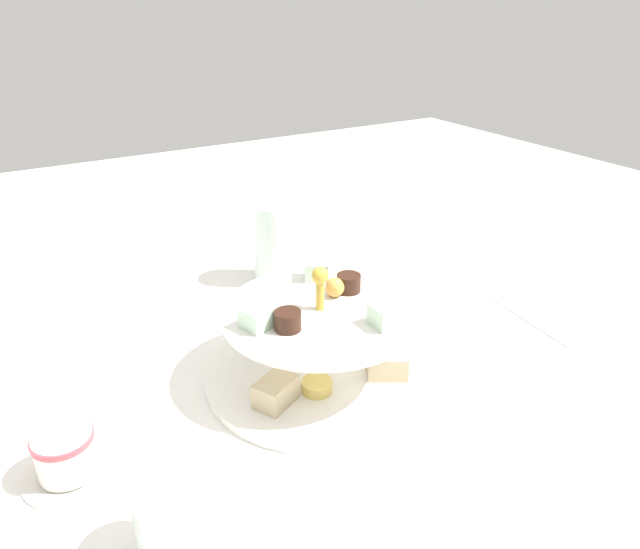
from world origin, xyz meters
name	(u,v)px	position (x,y,z in m)	size (l,w,h in m)	color
ground_plane	(320,376)	(0.00, 0.00, 0.00)	(2.40, 2.40, 0.00)	white
tiered_serving_stand	(320,347)	(0.00, 0.00, 0.04)	(0.28, 0.28, 0.15)	white
water_glass_tall_right	(274,243)	(-0.27, 0.08, 0.06)	(0.07, 0.07, 0.13)	silver
water_glass_short_left	(175,521)	(0.16, -0.23, 0.04)	(0.06, 0.06, 0.08)	silver
teacup_with_saucer	(66,456)	(0.02, -0.30, 0.02)	(0.09, 0.09, 0.05)	white
butter_knife_left	(528,318)	(0.03, 0.33, 0.00)	(0.17, 0.01, 0.00)	silver
butter_knife_right	(77,345)	(-0.23, -0.24, 0.00)	(0.17, 0.01, 0.00)	silver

